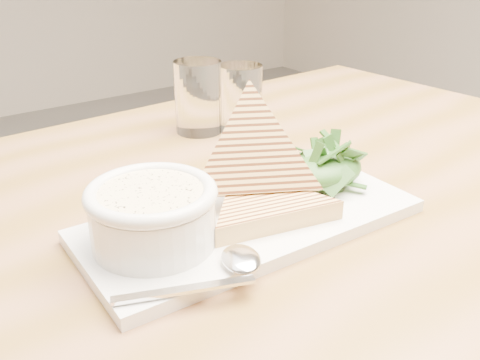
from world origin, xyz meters
TOP-DOWN VIEW (x-y plane):
  - table_top at (-0.18, -0.03)m, footprint 1.34×0.93m
  - table_leg_br at (0.42, 0.36)m, footprint 0.06×0.06m
  - platter at (-0.21, -0.07)m, footprint 0.39×0.19m
  - soup_bowl at (-0.33, -0.05)m, footprint 0.12×0.12m
  - soup at (-0.33, -0.05)m, footprint 0.10×0.10m
  - bowl_rim at (-0.33, -0.05)m, footprint 0.13×0.13m
  - sandwich_flat at (-0.20, -0.07)m, footprint 0.21×0.21m
  - sandwich_lean at (-0.19, -0.04)m, footprint 0.23×0.23m
  - salad_base at (-0.09, -0.05)m, footprint 0.11×0.09m
  - arugula_pile at (-0.09, -0.05)m, footprint 0.11×0.10m
  - spoon_bowl at (-0.28, -0.14)m, footprint 0.05×0.06m
  - spoon_handle at (-0.34, -0.14)m, footprint 0.12×0.06m
  - glass_near at (-0.09, 0.23)m, footprint 0.08×0.08m
  - glass_far at (-0.03, 0.20)m, footprint 0.07×0.07m

SIDE VIEW (x-z plane):
  - table_leg_br at x=0.42m, z-range 0.00..0.72m
  - table_top at x=-0.18m, z-range 0.72..0.76m
  - platter at x=-0.21m, z-range 0.76..0.77m
  - spoon_handle at x=-0.34m, z-range 0.78..0.78m
  - spoon_bowl at x=-0.28m, z-range 0.77..0.79m
  - sandwich_flat at x=-0.20m, z-range 0.77..0.80m
  - salad_base at x=-0.09m, z-range 0.77..0.82m
  - soup_bowl at x=-0.33m, z-range 0.77..0.82m
  - arugula_pile at x=-0.09m, z-range 0.77..0.83m
  - glass_far at x=-0.03m, z-range 0.76..0.87m
  - glass_near at x=-0.09m, z-range 0.76..0.88m
  - soup at x=-0.33m, z-range 0.82..0.83m
  - sandwich_lean at x=-0.19m, z-range 0.73..0.93m
  - bowl_rim at x=-0.33m, z-range 0.82..0.84m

